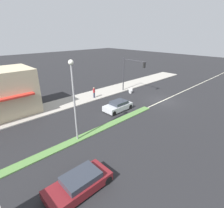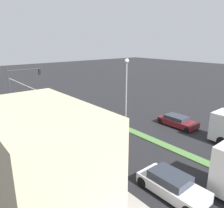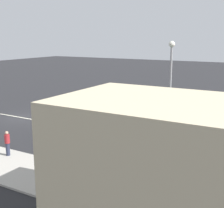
{
  "view_description": "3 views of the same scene",
  "coord_description": "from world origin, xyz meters",
  "px_view_note": "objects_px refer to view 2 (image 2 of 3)",
  "views": [
    {
      "loc": [
        -12.48,
        22.32,
        9.4
      ],
      "look_at": [
        1.26,
        9.31,
        1.7
      ],
      "focal_mm": 28.0,
      "sensor_mm": 36.0,
      "label": 1
    },
    {
      "loc": [
        15.12,
        30.97,
        9.1
      ],
      "look_at": [
        0.46,
        13.28,
        2.49
      ],
      "focal_mm": 35.0,
      "sensor_mm": 36.0,
      "label": 2
    },
    {
      "loc": [
        21.3,
        22.33,
        7.75
      ],
      "look_at": [
        -1.18,
        9.52,
        2.16
      ],
      "focal_mm": 50.0,
      "sensor_mm": 36.0,
      "label": 3
    }
  ],
  "objects_px": {
    "pedestrian": "(25,116)",
    "van_white": "(172,185)",
    "sedan_silver": "(72,111)",
    "street_lamp": "(126,85)",
    "traffic_signal_main": "(20,81)",
    "warning_aframe_sign": "(27,106)",
    "sedan_maroon": "(177,121)"
  },
  "relations": [
    {
      "from": "pedestrian",
      "to": "van_white",
      "type": "relative_size",
      "value": 0.39
    },
    {
      "from": "sedan_silver",
      "to": "van_white",
      "type": "xyz_separation_m",
      "value": [
        2.8,
        17.13,
        0.06
      ]
    },
    {
      "from": "street_lamp",
      "to": "pedestrian",
      "type": "relative_size",
      "value": 4.47
    },
    {
      "from": "traffic_signal_main",
      "to": "van_white",
      "type": "bearing_deg",
      "value": 92.7
    },
    {
      "from": "pedestrian",
      "to": "sedan_silver",
      "type": "height_order",
      "value": "pedestrian"
    },
    {
      "from": "warning_aframe_sign",
      "to": "sedan_maroon",
      "type": "xyz_separation_m",
      "value": [
        -10.66,
        17.2,
        0.15
      ]
    },
    {
      "from": "traffic_signal_main",
      "to": "van_white",
      "type": "height_order",
      "value": "traffic_signal_main"
    },
    {
      "from": "sedan_silver",
      "to": "van_white",
      "type": "distance_m",
      "value": 17.36
    },
    {
      "from": "pedestrian",
      "to": "street_lamp",
      "type": "bearing_deg",
      "value": 133.98
    },
    {
      "from": "van_white",
      "to": "pedestrian",
      "type": "bearing_deg",
      "value": -80.68
    },
    {
      "from": "traffic_signal_main",
      "to": "sedan_maroon",
      "type": "height_order",
      "value": "traffic_signal_main"
    },
    {
      "from": "traffic_signal_main",
      "to": "warning_aframe_sign",
      "type": "height_order",
      "value": "traffic_signal_main"
    },
    {
      "from": "warning_aframe_sign",
      "to": "sedan_maroon",
      "type": "distance_m",
      "value": 20.23
    },
    {
      "from": "sedan_silver",
      "to": "sedan_maroon",
      "type": "bearing_deg",
      "value": 123.81
    },
    {
      "from": "van_white",
      "to": "sedan_maroon",
      "type": "relative_size",
      "value": 1.01
    },
    {
      "from": "traffic_signal_main",
      "to": "sedan_maroon",
      "type": "xyz_separation_m",
      "value": [
        -11.12,
        17.43,
        -3.32
      ]
    },
    {
      "from": "sedan_silver",
      "to": "sedan_maroon",
      "type": "relative_size",
      "value": 0.9
    },
    {
      "from": "warning_aframe_sign",
      "to": "sedan_maroon",
      "type": "relative_size",
      "value": 0.2
    },
    {
      "from": "pedestrian",
      "to": "traffic_signal_main",
      "type": "bearing_deg",
      "value": -106.06
    },
    {
      "from": "sedan_silver",
      "to": "sedan_maroon",
      "type": "xyz_separation_m",
      "value": [
        -7.2,
        10.75,
        -0.03
      ]
    },
    {
      "from": "traffic_signal_main",
      "to": "sedan_silver",
      "type": "bearing_deg",
      "value": 120.46
    },
    {
      "from": "sedan_silver",
      "to": "van_white",
      "type": "relative_size",
      "value": 0.89
    },
    {
      "from": "warning_aframe_sign",
      "to": "van_white",
      "type": "distance_m",
      "value": 23.59
    },
    {
      "from": "street_lamp",
      "to": "sedan_maroon",
      "type": "relative_size",
      "value": 1.74
    },
    {
      "from": "sedan_silver",
      "to": "street_lamp",
      "type": "bearing_deg",
      "value": 106.02
    },
    {
      "from": "warning_aframe_sign",
      "to": "traffic_signal_main",
      "type": "bearing_deg",
      "value": -26.27
    },
    {
      "from": "pedestrian",
      "to": "sedan_maroon",
      "type": "relative_size",
      "value": 0.39
    },
    {
      "from": "pedestrian",
      "to": "sedan_silver",
      "type": "xyz_separation_m",
      "value": [
        -5.7,
        0.52,
        -0.38
      ]
    },
    {
      "from": "sedan_silver",
      "to": "sedan_maroon",
      "type": "distance_m",
      "value": 12.94
    },
    {
      "from": "warning_aframe_sign",
      "to": "sedan_silver",
      "type": "bearing_deg",
      "value": 118.22
    },
    {
      "from": "street_lamp",
      "to": "sedan_maroon",
      "type": "height_order",
      "value": "street_lamp"
    },
    {
      "from": "street_lamp",
      "to": "sedan_maroon",
      "type": "distance_m",
      "value": 7.22
    }
  ]
}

